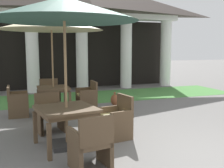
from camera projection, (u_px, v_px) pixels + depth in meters
ground_plane at (195, 161)px, 4.52m from camera, size 60.00×60.00×0.00m
background_pavilion at (81, 8)px, 11.65m from camera, size 9.47×2.56×4.71m
lawn_strip at (93, 97)px, 10.35m from camera, size 11.27×2.52×0.01m
patio_table_near_foreground at (66, 112)px, 5.07m from camera, size 1.18×1.18×0.75m
patio_umbrella_near_foreground at (64, 10)px, 4.82m from camera, size 2.65×2.65×2.81m
patio_chair_near_foreground_north at (50, 114)px, 6.04m from camera, size 0.66×0.62×0.85m
patio_chair_near_foreground_south at (91, 144)px, 4.17m from camera, size 0.65×0.60×0.86m
patio_chair_near_foreground_east at (117, 118)px, 5.63m from camera, size 0.61×0.67×0.88m
patio_table_mid_left at (53, 91)px, 7.66m from camera, size 0.86×0.86×0.76m
patio_umbrella_mid_left at (51, 23)px, 7.41m from camera, size 2.83×2.83×2.77m
patio_chair_mid_left_west at (17, 101)px, 7.37m from camera, size 0.53×0.61×0.83m
patio_chair_mid_left_east at (88, 97)px, 8.01m from camera, size 0.52×0.63×0.87m
patio_chair_mid_left_north at (50, 94)px, 8.61m from camera, size 0.60×0.59×0.86m
terracotta_urn at (115, 100)px, 8.77m from camera, size 0.27×0.27×0.44m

